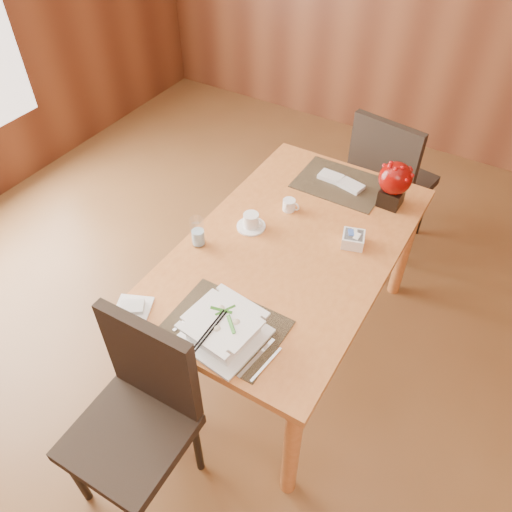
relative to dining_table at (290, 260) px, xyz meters
The scene contains 14 objects.
ground 0.89m from the dining_table, 90.00° to the right, with size 6.00×6.00×0.00m, color brown.
dining_table is the anchor object (origin of this frame).
placemat_near 0.56m from the dining_table, 90.00° to the right, with size 0.45×0.33×0.01m, color black.
placemat_far 0.56m from the dining_table, 90.00° to the left, with size 0.45×0.33×0.01m, color black.
soup_setting 0.61m from the dining_table, 87.72° to the right, with size 0.32×0.32×0.12m.
coffee_cup 0.26m from the dining_table, behind, with size 0.14×0.14×0.08m.
water_glass 0.46m from the dining_table, 150.30° to the right, with size 0.06×0.06×0.15m, color white.
creamer_jug 0.29m from the dining_table, 120.73° to the left, with size 0.08×0.08×0.06m, color white, non-canonical shape.
sugar_caddy 0.31m from the dining_table, 32.19° to the left, with size 0.10×0.10×0.06m, color white.
berry_decor 0.64m from the dining_table, 61.51° to the left, with size 0.16×0.16×0.24m.
napkins_far 0.56m from the dining_table, 88.95° to the left, with size 0.25×0.09×0.02m, color silver, non-canonical shape.
bread_plate 0.77m from the dining_table, 118.91° to the right, with size 0.14×0.14×0.01m, color white.
near_chair 0.94m from the dining_table, 100.66° to the right, with size 0.44×0.45×0.94m.
far_chair 1.06m from the dining_table, 83.56° to the left, with size 0.51×0.51×0.95m.
Camera 1 is at (0.72, -0.92, 2.32)m, focal length 35.00 mm.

